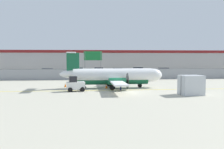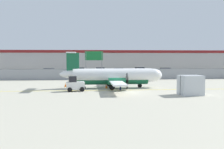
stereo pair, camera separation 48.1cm
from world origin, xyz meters
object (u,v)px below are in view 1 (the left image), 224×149
at_px(ground_crew_worker, 121,83).
at_px(parked_car_0, 47,72).
at_px(cargo_container, 191,85).
at_px(traffic_cone_near_left, 82,85).
at_px(parked_car_2, 98,71).
at_px(highway_sign, 93,58).
at_px(baggage_tug, 75,84).
at_px(traffic_cone_near_right, 106,86).
at_px(parked_car_4, 138,70).
at_px(parked_car_3, 118,71).
at_px(parked_car_1, 78,71).
at_px(traffic_cone_far_left, 65,85).
at_px(parked_car_5, 163,71).
at_px(commuter_airplane, 115,76).

bearing_deg(ground_crew_worker, parked_car_0, 115.24).
bearing_deg(parked_car_0, ground_crew_worker, 122.94).
bearing_deg(cargo_container, traffic_cone_near_left, 140.02).
distance_m(cargo_container, parked_car_2, 39.27).
relative_size(cargo_container, highway_sign, 0.46).
distance_m(baggage_tug, parked_car_0, 30.94).
bearing_deg(traffic_cone_near_right, parked_car_4, 70.82).
height_order(parked_car_2, parked_car_3, same).
xyz_separation_m(traffic_cone_near_left, highway_sign, (1.84, 14.37, 3.83)).
bearing_deg(parked_car_2, parked_car_1, -0.08).
distance_m(traffic_cone_near_left, parked_car_0, 26.83).
distance_m(traffic_cone_far_left, parked_car_1, 29.28).
bearing_deg(highway_sign, parked_car_0, 134.89).
bearing_deg(traffic_cone_near_right, cargo_container, -38.57).
xyz_separation_m(traffic_cone_far_left, parked_car_4, (16.74, 29.78, 0.58)).
bearing_deg(parked_car_5, traffic_cone_near_left, 45.95).
xyz_separation_m(commuter_airplane, parked_car_3, (3.68, 26.52, -0.71)).
relative_size(baggage_tug, highway_sign, 0.45).
bearing_deg(traffic_cone_near_right, commuter_airplane, 7.72).
height_order(parked_car_0, parked_car_2, same).
bearing_deg(parked_car_5, parked_car_4, -42.90).
bearing_deg(parked_car_4, commuter_airplane, -114.86).
bearing_deg(traffic_cone_far_left, parked_car_4, 60.66).
bearing_deg(baggage_tug, commuter_airplane, 21.02).
height_order(traffic_cone_near_left, traffic_cone_near_right, same).
bearing_deg(highway_sign, traffic_cone_near_right, -84.76).
bearing_deg(parked_car_4, highway_sign, -136.12).
relative_size(commuter_airplane, parked_car_4, 3.65).
bearing_deg(commuter_airplane, parked_car_2, 91.13).
distance_m(commuter_airplane, parked_car_0, 29.98).
height_order(cargo_container, traffic_cone_near_right, cargo_container).
xyz_separation_m(commuter_airplane, traffic_cone_near_right, (-1.14, -0.15, -1.29)).
relative_size(commuter_airplane, ground_crew_worker, 9.42).
relative_size(parked_car_0, parked_car_1, 1.01).
height_order(ground_crew_worker, parked_car_5, same).
relative_size(parked_car_4, highway_sign, 0.80).
bearing_deg(parked_car_0, parked_car_3, -173.43).
relative_size(traffic_cone_near_right, parked_car_4, 0.15).
bearing_deg(parked_car_0, traffic_cone_near_left, 117.05).
bearing_deg(commuter_airplane, parked_car_1, 100.77).
distance_m(traffic_cone_near_right, parked_car_2, 31.11).
bearing_deg(parked_car_5, parked_car_0, -5.33).
bearing_deg(ground_crew_worker, parked_car_5, 63.27).
xyz_separation_m(ground_crew_worker, parked_car_1, (-6.73, 33.48, -0.06)).
height_order(traffic_cone_far_left, parked_car_4, parked_car_4).
bearing_deg(baggage_tug, cargo_container, -27.36).
distance_m(traffic_cone_far_left, parked_car_5, 34.02).
relative_size(ground_crew_worker, parked_car_1, 0.39).
bearing_deg(cargo_container, baggage_tug, 157.61).
distance_m(cargo_container, parked_car_0, 40.22).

